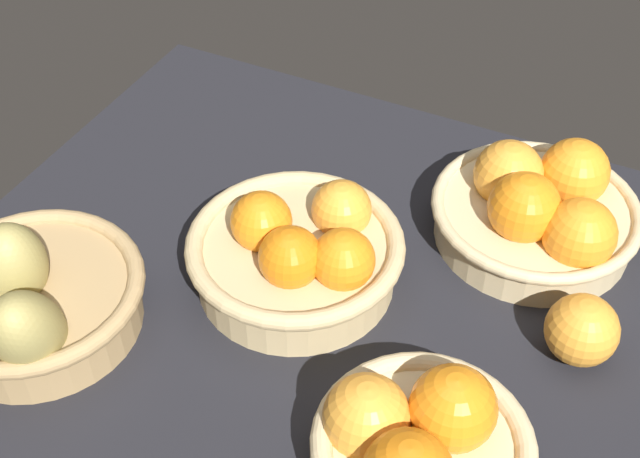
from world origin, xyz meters
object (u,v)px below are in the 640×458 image
at_px(basket_near_left, 539,210).
at_px(loose_orange_front_gap, 582,330).
at_px(basket_far_left, 417,446).
at_px(basket_center, 299,252).
at_px(basket_far_right_pears, 32,300).

bearing_deg(basket_near_left, loose_orange_front_gap, 120.06).
relative_size(basket_far_left, basket_near_left, 0.83).
distance_m(basket_center, basket_far_left, 0.27).
bearing_deg(basket_center, loose_orange_front_gap, -173.86).
distance_m(basket_far_right_pears, loose_orange_front_gap, 0.58).
bearing_deg(basket_center, basket_far_left, 139.95).
bearing_deg(basket_far_left, basket_near_left, -91.77).
height_order(basket_far_left, basket_near_left, basket_far_left).
bearing_deg(loose_orange_front_gap, basket_far_left, 64.31).
xyz_separation_m(basket_near_left, loose_orange_front_gap, (-0.09, 0.16, -0.01)).
xyz_separation_m(basket_far_right_pears, basket_center, (-0.22, -0.19, -0.00)).
relative_size(basket_far_left, loose_orange_front_gap, 2.67).
relative_size(basket_near_left, loose_orange_front_gap, 3.21).
bearing_deg(basket_far_left, basket_center, -40.05).
height_order(basket_near_left, loose_orange_front_gap, basket_near_left).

